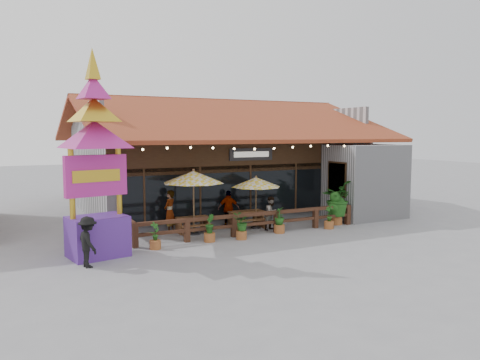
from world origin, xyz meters
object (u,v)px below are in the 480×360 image
pedestrian (88,242)px  thai_sign_tower (95,140)px  umbrella_left (193,177)px  tropical_plant (337,199)px  picnic_table_right (247,216)px  picnic_table_left (193,222)px  umbrella_right (256,182)px

pedestrian → thai_sign_tower: bearing=-33.5°
umbrella_left → tropical_plant: size_ratio=1.41×
umbrella_left → pedestrian: bearing=-147.2°
umbrella_left → thai_sign_tower: thai_sign_tower is taller
umbrella_left → picnic_table_right: size_ratio=1.77×
thai_sign_tower → umbrella_left: bearing=23.5°
picnic_table_left → tropical_plant: (6.52, -1.27, 0.71)m
umbrella_left → picnic_table_left: 1.95m
umbrella_left → tropical_plant: 6.77m
umbrella_left → pedestrian: (-4.66, -3.01, -1.57)m
thai_sign_tower → picnic_table_right: bearing=17.1°
picnic_table_left → pedestrian: pedestrian is taller
tropical_plant → picnic_table_right: bearing=163.0°
picnic_table_right → thai_sign_tower: bearing=-162.9°
tropical_plant → picnic_table_left: bearing=168.9°
picnic_table_left → picnic_table_right: (2.52, -0.05, 0.05)m
picnic_table_left → thai_sign_tower: bearing=-153.3°
umbrella_right → picnic_table_right: (-0.31, 0.30, -1.53)m
pedestrian → picnic_table_right: bearing=-76.6°
umbrella_left → thai_sign_tower: 4.80m
pedestrian → picnic_table_left: bearing=-65.8°
picnic_table_right → tropical_plant: (4.00, -1.22, 0.66)m
picnic_table_left → pedestrian: size_ratio=0.88×
picnic_table_right → tropical_plant: tropical_plant is taller
umbrella_right → tropical_plant: 3.90m
umbrella_right → thai_sign_tower: size_ratio=0.36×
picnic_table_right → thai_sign_tower: size_ratio=0.22×
thai_sign_tower → pedestrian: (-0.50, -1.20, -3.14)m
thai_sign_tower → umbrella_right: bearing=14.2°
umbrella_left → pedestrian: umbrella_left is taller
umbrella_left → umbrella_right: size_ratio=1.07×
picnic_table_left → picnic_table_right: 2.52m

